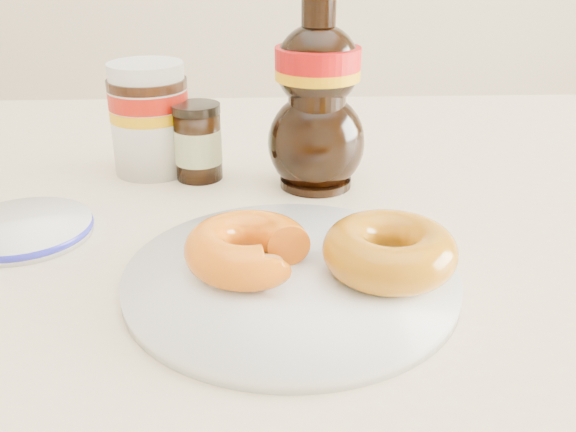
{
  "coord_description": "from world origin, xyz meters",
  "views": [
    {
      "loc": [
        -0.05,
        -0.45,
        1.0
      ],
      "look_at": [
        -0.03,
        0.02,
        0.79
      ],
      "focal_mm": 40.0,
      "sensor_mm": 36.0,
      "label": 1
    }
  ],
  "objects_px": {
    "plate": "(291,277)",
    "dining_table": "(313,290)",
    "donut_whole": "(390,251)",
    "dark_jar": "(198,143)",
    "donut_bitten": "(248,248)",
    "nutella_jar": "(149,114)",
    "blue_rim_saucer": "(23,229)",
    "syrup_bottle": "(317,94)"
  },
  "relations": [
    {
      "from": "plate",
      "to": "dining_table",
      "type": "bearing_deg",
      "value": 77.74
    },
    {
      "from": "donut_whole",
      "to": "dark_jar",
      "type": "distance_m",
      "value": 0.29
    },
    {
      "from": "syrup_bottle",
      "to": "blue_rim_saucer",
      "type": "height_order",
      "value": "syrup_bottle"
    },
    {
      "from": "donut_bitten",
      "to": "syrup_bottle",
      "type": "relative_size",
      "value": 0.49
    },
    {
      "from": "plate",
      "to": "blue_rim_saucer",
      "type": "xyz_separation_m",
      "value": [
        -0.23,
        0.09,
        -0.0
      ]
    },
    {
      "from": "dining_table",
      "to": "donut_whole",
      "type": "bearing_deg",
      "value": -71.42
    },
    {
      "from": "dining_table",
      "to": "plate",
      "type": "distance_m",
      "value": 0.16
    },
    {
      "from": "donut_bitten",
      "to": "nutella_jar",
      "type": "relative_size",
      "value": 0.8
    },
    {
      "from": "dining_table",
      "to": "donut_whole",
      "type": "height_order",
      "value": "donut_whole"
    },
    {
      "from": "plate",
      "to": "syrup_bottle",
      "type": "xyz_separation_m",
      "value": [
        0.04,
        0.2,
        0.09
      ]
    },
    {
      "from": "donut_bitten",
      "to": "nutella_jar",
      "type": "bearing_deg",
      "value": 104.34
    },
    {
      "from": "plate",
      "to": "dark_jar",
      "type": "xyz_separation_m",
      "value": [
        -0.09,
        0.23,
        0.03
      ]
    },
    {
      "from": "syrup_bottle",
      "to": "donut_whole",
      "type": "bearing_deg",
      "value": -79.75
    },
    {
      "from": "donut_whole",
      "to": "syrup_bottle",
      "type": "bearing_deg",
      "value": 100.25
    },
    {
      "from": "blue_rim_saucer",
      "to": "syrup_bottle",
      "type": "bearing_deg",
      "value": 22.2
    },
    {
      "from": "plate",
      "to": "dark_jar",
      "type": "height_order",
      "value": "dark_jar"
    },
    {
      "from": "donut_bitten",
      "to": "nutella_jar",
      "type": "distance_m",
      "value": 0.28
    },
    {
      "from": "dining_table",
      "to": "blue_rim_saucer",
      "type": "xyz_separation_m",
      "value": [
        -0.26,
        -0.03,
        0.09
      ]
    },
    {
      "from": "plate",
      "to": "donut_bitten",
      "type": "relative_size",
      "value": 2.64
    },
    {
      "from": "donut_whole",
      "to": "dark_jar",
      "type": "relative_size",
      "value": 1.23
    },
    {
      "from": "nutella_jar",
      "to": "blue_rim_saucer",
      "type": "xyz_separation_m",
      "value": [
        -0.09,
        -0.16,
        -0.06
      ]
    },
    {
      "from": "blue_rim_saucer",
      "to": "nutella_jar",
      "type": "bearing_deg",
      "value": 60.48
    },
    {
      "from": "dining_table",
      "to": "syrup_bottle",
      "type": "distance_m",
      "value": 0.2
    },
    {
      "from": "blue_rim_saucer",
      "to": "donut_bitten",
      "type": "bearing_deg",
      "value": -24.1
    },
    {
      "from": "donut_whole",
      "to": "nutella_jar",
      "type": "bearing_deg",
      "value": 129.35
    },
    {
      "from": "nutella_jar",
      "to": "plate",
      "type": "bearing_deg",
      "value": -61.22
    },
    {
      "from": "dining_table",
      "to": "dark_jar",
      "type": "distance_m",
      "value": 0.2
    },
    {
      "from": "plate",
      "to": "donut_bitten",
      "type": "bearing_deg",
      "value": 170.36
    },
    {
      "from": "donut_whole",
      "to": "blue_rim_saucer",
      "type": "relative_size",
      "value": 0.83
    },
    {
      "from": "dining_table",
      "to": "donut_bitten",
      "type": "bearing_deg",
      "value": -115.87
    },
    {
      "from": "donut_bitten",
      "to": "dark_jar",
      "type": "bearing_deg",
      "value": 94.84
    },
    {
      "from": "syrup_bottle",
      "to": "donut_bitten",
      "type": "bearing_deg",
      "value": -108.74
    },
    {
      "from": "dining_table",
      "to": "blue_rim_saucer",
      "type": "relative_size",
      "value": 11.54
    },
    {
      "from": "plate",
      "to": "donut_whole",
      "type": "distance_m",
      "value": 0.08
    },
    {
      "from": "plate",
      "to": "blue_rim_saucer",
      "type": "relative_size",
      "value": 2.08
    },
    {
      "from": "dining_table",
      "to": "blue_rim_saucer",
      "type": "bearing_deg",
      "value": -172.47
    },
    {
      "from": "donut_bitten",
      "to": "syrup_bottle",
      "type": "bearing_deg",
      "value": 62.15
    },
    {
      "from": "nutella_jar",
      "to": "blue_rim_saucer",
      "type": "height_order",
      "value": "nutella_jar"
    },
    {
      "from": "donut_bitten",
      "to": "dark_jar",
      "type": "xyz_separation_m",
      "value": [
        -0.06,
        0.23,
        0.01
      ]
    },
    {
      "from": "donut_whole",
      "to": "syrup_bottle",
      "type": "distance_m",
      "value": 0.22
    },
    {
      "from": "nutella_jar",
      "to": "dark_jar",
      "type": "height_order",
      "value": "nutella_jar"
    },
    {
      "from": "dining_table",
      "to": "donut_whole",
      "type": "relative_size",
      "value": 13.97
    }
  ]
}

